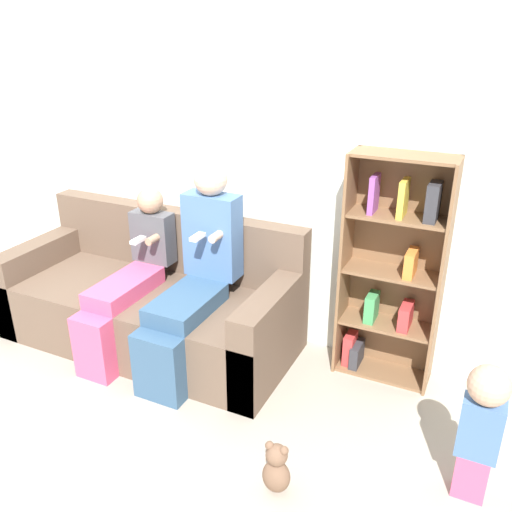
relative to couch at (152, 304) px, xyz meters
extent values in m
plane|color=#9E9384|center=(0.11, -0.53, -0.28)|extent=(14.00, 14.00, 0.00)
cube|color=silver|center=(0.11, 0.47, 0.99)|extent=(10.00, 0.06, 2.55)
cube|color=brown|center=(0.00, -0.11, -0.07)|extent=(2.03, 0.72, 0.42)
cube|color=brown|center=(0.00, 0.33, 0.16)|extent=(2.03, 0.14, 0.88)
cube|color=brown|center=(-0.93, -0.11, 0.02)|extent=(0.17, 0.72, 0.61)
cube|color=brown|center=(0.93, -0.11, 0.02)|extent=(0.17, 0.72, 0.61)
cube|color=#335170|center=(0.42, -0.53, -0.07)|extent=(0.31, 0.12, 0.42)
cube|color=#335170|center=(0.42, -0.20, 0.20)|extent=(0.31, 0.54, 0.11)
cube|color=#476B9E|center=(0.42, 0.15, 0.53)|extent=(0.37, 0.16, 0.56)
sphere|color=beige|center=(0.42, 0.15, 0.91)|extent=(0.22, 0.22, 0.22)
cylinder|color=beige|center=(0.52, 0.02, 0.59)|extent=(0.05, 0.10, 0.05)
cube|color=white|center=(0.42, -0.03, 0.59)|extent=(0.05, 0.12, 0.02)
cube|color=#DB4C75|center=(-0.07, -0.53, -0.07)|extent=(0.25, 0.12, 0.42)
cube|color=#DB4C75|center=(-0.07, -0.18, 0.20)|extent=(0.25, 0.57, 0.11)
cube|color=#4C4C51|center=(-0.07, 0.17, 0.43)|extent=(0.30, 0.13, 0.36)
sphere|color=tan|center=(-0.07, 0.17, 0.69)|extent=(0.18, 0.18, 0.18)
cylinder|color=tan|center=(0.01, 0.05, 0.47)|extent=(0.05, 0.10, 0.05)
cube|color=white|center=(-0.07, 0.00, 0.47)|extent=(0.05, 0.12, 0.02)
cube|color=#DB4C75|center=(2.17, -0.50, -0.16)|extent=(0.15, 0.11, 0.25)
cube|color=#476B9E|center=(2.17, -0.50, 0.11)|extent=(0.19, 0.11, 0.30)
sphere|color=tan|center=(2.17, -0.50, 0.35)|extent=(0.19, 0.19, 0.19)
cube|color=brown|center=(1.28, 0.30, 0.43)|extent=(0.02, 0.26, 1.43)
cube|color=brown|center=(1.85, 0.30, 0.43)|extent=(0.02, 0.26, 1.43)
cube|color=brown|center=(1.57, 0.42, 0.43)|extent=(0.59, 0.02, 1.43)
cube|color=brown|center=(1.57, 0.30, -0.27)|extent=(0.56, 0.23, 0.02)
cube|color=brown|center=(1.57, 0.30, 0.08)|extent=(0.56, 0.23, 0.02)
cube|color=brown|center=(1.57, 0.30, 0.43)|extent=(0.56, 0.23, 0.02)
cube|color=brown|center=(1.57, 0.30, 0.78)|extent=(0.56, 0.23, 0.02)
cube|color=brown|center=(1.57, 0.30, 1.14)|extent=(0.56, 0.23, 0.02)
cube|color=#333338|center=(1.74, 0.30, 0.90)|extent=(0.07, 0.16, 0.21)
cube|color=#C63838|center=(1.35, 0.30, -0.16)|extent=(0.06, 0.14, 0.21)
cube|color=#934CA3|center=(1.41, 0.30, 0.90)|extent=(0.03, 0.14, 0.22)
cube|color=gold|center=(1.58, 0.30, 0.90)|extent=(0.04, 0.15, 0.21)
cube|color=#C63838|center=(1.68, 0.30, 0.17)|extent=(0.06, 0.18, 0.15)
cube|color=#333338|center=(1.40, 0.30, -0.19)|extent=(0.06, 0.18, 0.15)
cube|color=orange|center=(1.67, 0.30, 0.52)|extent=(0.05, 0.17, 0.15)
cube|color=#429956|center=(1.46, 0.30, 0.18)|extent=(0.06, 0.15, 0.18)
ellipsoid|color=brown|center=(1.33, -0.87, -0.20)|extent=(0.14, 0.11, 0.17)
sphere|color=brown|center=(1.33, -0.87, -0.06)|extent=(0.11, 0.11, 0.11)
sphere|color=brown|center=(1.29, -0.87, -0.02)|extent=(0.04, 0.04, 0.04)
sphere|color=brown|center=(1.37, -0.87, -0.02)|extent=(0.04, 0.04, 0.04)
camera|label=1|loc=(2.09, -2.68, 1.82)|focal=38.00mm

